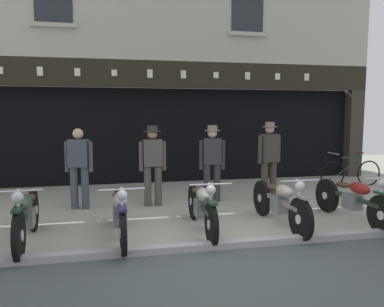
{
  "coord_description": "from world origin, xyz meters",
  "views": [
    {
      "loc": [
        -1.34,
        -4.79,
        1.92
      ],
      "look_at": [
        0.21,
        2.63,
        1.09
      ],
      "focal_mm": 34.33,
      "sensor_mm": 36.0,
      "label": 1
    }
  ],
  "objects_px": {
    "motorcycle_right": "(353,199)",
    "salesman_right": "(212,160)",
    "shopkeeper_center": "(153,162)",
    "leaning_bicycle": "(351,172)",
    "motorcycle_center_left": "(120,212)",
    "motorcycle_center": "(202,206)",
    "salesman_left": "(79,165)",
    "assistant_far_right": "(269,157)",
    "motorcycle_center_right": "(280,202)",
    "motorcycle_left": "(26,215)",
    "advert_board_near": "(247,121)",
    "advert_board_far": "(282,118)"
  },
  "relations": [
    {
      "from": "salesman_right",
      "to": "advert_board_far",
      "type": "xyz_separation_m",
      "value": [
        2.83,
        2.54,
        0.85
      ]
    },
    {
      "from": "salesman_left",
      "to": "salesman_right",
      "type": "height_order",
      "value": "salesman_right"
    },
    {
      "from": "salesman_right",
      "to": "leaning_bicycle",
      "type": "height_order",
      "value": "salesman_right"
    },
    {
      "from": "motorcycle_right",
      "to": "leaning_bicycle",
      "type": "xyz_separation_m",
      "value": [
        2.01,
        2.91,
        -0.06
      ]
    },
    {
      "from": "shopkeeper_center",
      "to": "leaning_bicycle",
      "type": "distance_m",
      "value": 5.44
    },
    {
      "from": "salesman_left",
      "to": "motorcycle_right",
      "type": "bearing_deg",
      "value": 169.42
    },
    {
      "from": "motorcycle_left",
      "to": "advert_board_near",
      "type": "distance_m",
      "value": 6.95
    },
    {
      "from": "motorcycle_left",
      "to": "motorcycle_right",
      "type": "relative_size",
      "value": 0.96
    },
    {
      "from": "motorcycle_center_right",
      "to": "leaning_bicycle",
      "type": "height_order",
      "value": "motorcycle_center_right"
    },
    {
      "from": "motorcycle_center_right",
      "to": "assistant_far_right",
      "type": "bearing_deg",
      "value": -108.99
    },
    {
      "from": "motorcycle_left",
      "to": "assistant_far_right",
      "type": "distance_m",
      "value": 4.99
    },
    {
      "from": "motorcycle_center",
      "to": "motorcycle_right",
      "type": "bearing_deg",
      "value": 179.43
    },
    {
      "from": "advert_board_near",
      "to": "motorcycle_center_left",
      "type": "bearing_deg",
      "value": -128.98
    },
    {
      "from": "motorcycle_left",
      "to": "motorcycle_center_left",
      "type": "relative_size",
      "value": 0.98
    },
    {
      "from": "motorcycle_center",
      "to": "salesman_right",
      "type": "xyz_separation_m",
      "value": [
        0.7,
        1.96,
        0.5
      ]
    },
    {
      "from": "shopkeeper_center",
      "to": "motorcycle_center_right",
      "type": "bearing_deg",
      "value": 133.59
    },
    {
      "from": "shopkeeper_center",
      "to": "salesman_right",
      "type": "xyz_separation_m",
      "value": [
        1.3,
        0.13,
        -0.01
      ]
    },
    {
      "from": "motorcycle_center_left",
      "to": "motorcycle_right",
      "type": "bearing_deg",
      "value": 177.75
    },
    {
      "from": "shopkeeper_center",
      "to": "advert_board_near",
      "type": "distance_m",
      "value": 4.12
    },
    {
      "from": "assistant_far_right",
      "to": "salesman_right",
      "type": "bearing_deg",
      "value": -17.71
    },
    {
      "from": "salesman_right",
      "to": "advert_board_near",
      "type": "bearing_deg",
      "value": -113.99
    },
    {
      "from": "motorcycle_center_right",
      "to": "motorcycle_center",
      "type": "bearing_deg",
      "value": -2.81
    },
    {
      "from": "advert_board_far",
      "to": "advert_board_near",
      "type": "bearing_deg",
      "value": 180.0
    },
    {
      "from": "motorcycle_center_left",
      "to": "leaning_bicycle",
      "type": "relative_size",
      "value": 1.17
    },
    {
      "from": "motorcycle_center_left",
      "to": "motorcycle_center",
      "type": "xyz_separation_m",
      "value": [
        1.31,
        0.11,
        -0.0
      ]
    },
    {
      "from": "advert_board_near",
      "to": "leaning_bicycle",
      "type": "height_order",
      "value": "advert_board_near"
    },
    {
      "from": "shopkeeper_center",
      "to": "leaning_bicycle",
      "type": "relative_size",
      "value": 0.95
    },
    {
      "from": "salesman_right",
      "to": "motorcycle_center_right",
      "type": "bearing_deg",
      "value": 118.27
    },
    {
      "from": "salesman_right",
      "to": "assistant_far_right",
      "type": "bearing_deg",
      "value": -177.29
    },
    {
      "from": "motorcycle_center_right",
      "to": "shopkeeper_center",
      "type": "distance_m",
      "value": 2.76
    },
    {
      "from": "motorcycle_right",
      "to": "shopkeeper_center",
      "type": "relative_size",
      "value": 1.26
    },
    {
      "from": "shopkeeper_center",
      "to": "salesman_left",
      "type": "bearing_deg",
      "value": -4.68
    },
    {
      "from": "motorcycle_center",
      "to": "motorcycle_right",
      "type": "height_order",
      "value": "motorcycle_right"
    },
    {
      "from": "motorcycle_left",
      "to": "motorcycle_center",
      "type": "xyz_separation_m",
      "value": [
        2.65,
        0.07,
        -0.01
      ]
    },
    {
      "from": "motorcycle_right",
      "to": "salesman_right",
      "type": "bearing_deg",
      "value": -48.68
    },
    {
      "from": "leaning_bicycle",
      "to": "motorcycle_left",
      "type": "bearing_deg",
      "value": 111.39
    },
    {
      "from": "salesman_left",
      "to": "advert_board_near",
      "type": "distance_m",
      "value": 5.27
    },
    {
      "from": "salesman_left",
      "to": "assistant_far_right",
      "type": "bearing_deg",
      "value": -169.44
    },
    {
      "from": "advert_board_far",
      "to": "salesman_left",
      "type": "bearing_deg",
      "value": -154.98
    },
    {
      "from": "salesman_right",
      "to": "assistant_far_right",
      "type": "relative_size",
      "value": 0.96
    },
    {
      "from": "motorcycle_right",
      "to": "advert_board_near",
      "type": "distance_m",
      "value": 4.78
    },
    {
      "from": "motorcycle_right",
      "to": "salesman_left",
      "type": "xyz_separation_m",
      "value": [
        -4.78,
        1.98,
        0.47
      ]
    },
    {
      "from": "motorcycle_center_right",
      "to": "shopkeeper_center",
      "type": "height_order",
      "value": "shopkeeper_center"
    },
    {
      "from": "motorcycle_center_right",
      "to": "salesman_left",
      "type": "xyz_separation_m",
      "value": [
        -3.43,
        1.93,
        0.47
      ]
    },
    {
      "from": "motorcycle_left",
      "to": "motorcycle_center",
      "type": "relative_size",
      "value": 0.97
    },
    {
      "from": "motorcycle_center_right",
      "to": "salesman_left",
      "type": "bearing_deg",
      "value": -30.42
    },
    {
      "from": "assistant_far_right",
      "to": "salesman_left",
      "type": "bearing_deg",
      "value": -11.47
    },
    {
      "from": "salesman_left",
      "to": "leaning_bicycle",
      "type": "distance_m",
      "value": 6.88
    },
    {
      "from": "motorcycle_center",
      "to": "motorcycle_right",
      "type": "xyz_separation_m",
      "value": [
        2.71,
        -0.09,
        0.0
      ]
    },
    {
      "from": "salesman_right",
      "to": "leaning_bicycle",
      "type": "distance_m",
      "value": 4.15
    }
  ]
}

